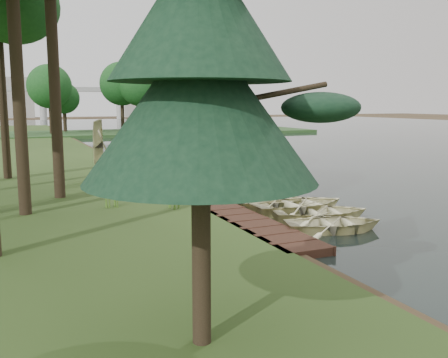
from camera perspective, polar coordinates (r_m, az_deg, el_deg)
name	(u,v)px	position (r m, az deg, el deg)	size (l,w,h in m)	color
ground	(241,204)	(21.82, 1.91, -2.84)	(300.00, 300.00, 0.00)	#3D2F1D
water	(419,145)	(55.68, 21.35, 3.61)	(130.00, 200.00, 0.05)	black
boardwalk	(207,203)	(21.17, -2.01, -2.79)	(1.60, 16.00, 0.30)	#351E14
peninsula	(139,133)	(71.53, -9.64, 5.23)	(50.00, 14.00, 0.45)	#26451F
far_trees	(114,88)	(70.71, -12.43, 10.14)	(45.60, 5.60, 8.80)	black
bridge	(91,93)	(140.98, -14.99, 9.48)	(95.90, 4.00, 8.60)	#A5A5A0
building_a	(137,88)	(164.12, -9.89, 10.16)	(10.00, 8.00, 18.00)	#A5A5A0
building_b	(19,98)	(164.36, -22.36, 8.59)	(8.00, 8.00, 12.00)	#A5A5A0
rowboat_0	(334,221)	(17.33, 12.50, -4.73)	(2.39, 3.35, 0.69)	beige
rowboat_1	(321,210)	(18.82, 11.04, -3.54)	(2.59, 3.62, 0.75)	beige
rowboat_2	(299,202)	(19.99, 8.61, -2.66)	(2.83, 3.97, 0.82)	beige
rowboat_3	(276,199)	(20.93, 6.00, -2.33)	(2.26, 3.16, 0.65)	beige
rowboat_4	(264,197)	(21.52, 4.54, -2.03)	(2.19, 3.06, 0.63)	beige
rowboat_5	(254,189)	(22.82, 3.46, -1.19)	(2.78, 3.90, 0.81)	beige
rowboat_6	(236,186)	(23.82, 1.39, -0.80)	(2.65, 3.72, 0.77)	beige
rowboat_7	(228,182)	(25.34, 0.42, -0.38)	(2.19, 3.07, 0.64)	beige
rowboat_8	(214,178)	(26.65, -1.18, 0.12)	(2.38, 3.33, 0.69)	teal
rowboat_9	(214,174)	(27.68, -1.20, 0.55)	(2.72, 3.81, 0.79)	beige
stored_rowboat	(102,175)	(26.82, -13.81, 0.45)	(2.32, 3.24, 0.67)	beige
pine_tree	(200,53)	(8.08, -2.77, 14.16)	(3.80, 3.80, 7.88)	black
reeds_0	(174,197)	(19.48, -5.70, -2.08)	(0.60, 0.60, 0.87)	#3F661E
reeds_1	(111,195)	(20.14, -12.84, -1.81)	(0.60, 0.60, 0.93)	#3F661E
reeds_2	(118,178)	(23.85, -12.03, 0.09)	(0.60, 0.60, 1.15)	#3F661E
reeds_3	(107,170)	(27.18, -13.22, 0.98)	(0.60, 0.60, 1.05)	#3F661E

